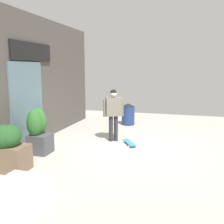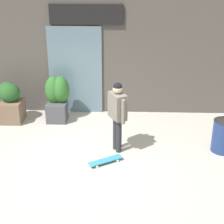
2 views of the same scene
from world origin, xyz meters
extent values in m
plane|color=#B2ADA3|center=(0.00, 0.00, 0.00)|extent=(12.00, 12.00, 0.00)
cube|color=#4C4742|center=(0.00, 2.92, 1.94)|extent=(7.70, 0.25, 3.89)
cube|color=slate|center=(-0.59, 2.78, 1.24)|extent=(1.50, 0.06, 2.48)
cube|color=black|center=(-0.24, 2.76, 2.78)|extent=(1.96, 0.05, 0.52)
cylinder|color=#28282D|center=(0.68, 0.45, 0.41)|extent=(0.13, 0.13, 0.82)
cylinder|color=#28282D|center=(0.61, 0.59, 0.41)|extent=(0.13, 0.13, 0.82)
cube|color=#6B665B|center=(0.64, 0.52, 1.11)|extent=(0.45, 0.54, 0.58)
cylinder|color=#6B665B|center=(0.78, 0.27, 1.08)|extent=(0.09, 0.09, 0.55)
cylinder|color=#6B665B|center=(0.51, 0.77, 1.08)|extent=(0.09, 0.09, 0.55)
sphere|color=beige|center=(0.64, 0.52, 1.52)|extent=(0.21, 0.21, 0.21)
sphere|color=black|center=(0.64, 0.52, 1.55)|extent=(0.20, 0.20, 0.20)
cube|color=teal|center=(0.40, -0.06, 0.07)|extent=(0.76, 0.56, 0.02)
cylinder|color=silver|center=(0.24, -0.28, 0.03)|extent=(0.06, 0.05, 0.05)
cylinder|color=silver|center=(0.14, -0.10, 0.03)|extent=(0.06, 0.05, 0.05)
cylinder|color=silver|center=(0.67, -0.01, 0.03)|extent=(0.06, 0.05, 0.05)
cylinder|color=silver|center=(0.56, 0.16, 0.03)|extent=(0.06, 0.05, 0.05)
cube|color=#47474C|center=(-1.05, 2.11, 0.26)|extent=(0.53, 0.56, 0.53)
ellipsoid|color=#2D6628|center=(-1.13, 2.20, 0.85)|extent=(0.45, 0.40, 0.76)
ellipsoid|color=#2D6628|center=(-0.94, 2.24, 0.85)|extent=(0.47, 0.52, 0.77)
cube|color=brown|center=(-2.26, 2.04, 0.29)|extent=(0.56, 0.64, 0.58)
ellipsoid|color=#235123|center=(-2.30, 2.08, 0.81)|extent=(0.56, 0.51, 0.53)
ellipsoid|color=#235123|center=(-2.39, 2.15, 0.81)|extent=(0.48, 0.48, 0.54)
cylinder|color=navy|center=(3.09, 0.59, 0.38)|extent=(0.53, 0.53, 0.76)
camera|label=1|loc=(-6.79, -1.62, 2.29)|focal=39.99mm
camera|label=2|loc=(0.79, -6.48, 3.98)|focal=54.93mm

